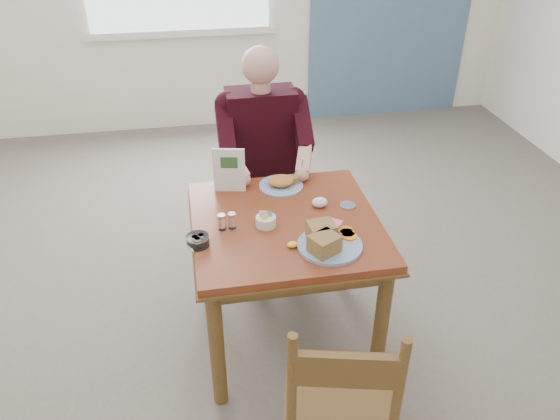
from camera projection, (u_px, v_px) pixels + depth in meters
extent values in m
plane|color=#62574F|center=(285.00, 332.00, 3.05)|extent=(6.00, 6.00, 0.00)
ellipsoid|color=yellow|center=(293.00, 245.00, 2.45)|extent=(0.05, 0.04, 0.03)
ellipsoid|color=white|center=(320.00, 202.00, 2.74)|extent=(0.08, 0.07, 0.05)
cylinder|color=silver|center=(348.00, 206.00, 2.75)|extent=(0.09, 0.09, 0.01)
cube|color=white|center=(182.00, 33.00, 4.96)|extent=(1.72, 0.04, 0.06)
cube|color=maroon|center=(286.00, 224.00, 2.66)|extent=(0.90, 0.90, 0.04)
cube|color=brown|center=(286.00, 228.00, 2.67)|extent=(0.92, 0.92, 0.01)
cylinder|color=brown|center=(217.00, 348.00, 2.47)|extent=(0.07, 0.07, 0.71)
cylinder|color=brown|center=(381.00, 326.00, 2.59)|extent=(0.07, 0.07, 0.71)
cylinder|color=brown|center=(206.00, 248.00, 3.12)|extent=(0.07, 0.07, 0.71)
cylinder|color=brown|center=(337.00, 234.00, 3.24)|extent=(0.07, 0.07, 0.71)
cube|color=brown|center=(302.00, 286.00, 2.37)|extent=(0.80, 0.03, 0.08)
cube|color=brown|center=(272.00, 196.00, 3.02)|extent=(0.80, 0.03, 0.08)
cube|color=brown|center=(206.00, 244.00, 2.64)|extent=(0.03, 0.80, 0.08)
cube|color=brown|center=(361.00, 228.00, 2.75)|extent=(0.03, 0.80, 0.08)
cylinder|color=brown|center=(239.00, 244.00, 3.37)|extent=(0.04, 0.04, 0.45)
cylinder|color=brown|center=(296.00, 238.00, 3.43)|extent=(0.04, 0.04, 0.45)
cylinder|color=brown|center=(233.00, 213.00, 3.67)|extent=(0.04, 0.04, 0.45)
cylinder|color=brown|center=(286.00, 208.00, 3.73)|extent=(0.04, 0.04, 0.45)
cube|color=brown|center=(263.00, 194.00, 3.42)|extent=(0.42, 0.42, 0.03)
cylinder|color=brown|center=(230.00, 150.00, 3.42)|extent=(0.04, 0.04, 0.50)
cylinder|color=brown|center=(286.00, 145.00, 3.47)|extent=(0.04, 0.04, 0.50)
cube|color=brown|center=(258.00, 133.00, 3.39)|extent=(0.38, 0.03, 0.14)
cylinder|color=brown|center=(293.00, 395.00, 2.41)|extent=(0.05, 0.05, 0.45)
cylinder|color=brown|center=(375.00, 398.00, 2.40)|extent=(0.05, 0.05, 0.45)
cube|color=brown|center=(339.00, 394.00, 2.12)|extent=(0.51, 0.51, 0.03)
cylinder|color=brown|center=(292.00, 388.00, 1.86)|extent=(0.04, 0.04, 0.50)
cylinder|color=brown|center=(398.00, 393.00, 1.84)|extent=(0.04, 0.04, 0.50)
cube|color=brown|center=(347.00, 371.00, 1.79)|extent=(0.38, 0.12, 0.14)
cube|color=gray|center=(249.00, 194.00, 3.27)|extent=(0.13, 0.38, 0.12)
cube|color=gray|center=(282.00, 191.00, 3.30)|extent=(0.13, 0.38, 0.12)
cube|color=gray|center=(255.00, 252.00, 3.28)|extent=(0.10, 0.10, 0.48)
cube|color=gray|center=(288.00, 249.00, 3.31)|extent=(0.10, 0.10, 0.48)
cube|color=black|center=(261.00, 137.00, 3.25)|extent=(0.40, 0.22, 0.58)
sphere|color=black|center=(228.00, 104.00, 3.10)|extent=(0.15, 0.15, 0.15)
sphere|color=black|center=(293.00, 100.00, 3.16)|extent=(0.15, 0.15, 0.15)
cylinder|color=tan|center=(261.00, 88.00, 3.07)|extent=(0.11, 0.11, 0.08)
sphere|color=tan|center=(260.00, 65.00, 3.00)|extent=(0.21, 0.21, 0.21)
cube|color=black|center=(225.00, 129.00, 3.06)|extent=(0.09, 0.29, 0.27)
cube|color=black|center=(302.00, 123.00, 3.12)|extent=(0.09, 0.29, 0.27)
sphere|color=black|center=(228.00, 154.00, 3.01)|extent=(0.09, 0.09, 0.09)
sphere|color=black|center=(306.00, 148.00, 3.08)|extent=(0.09, 0.09, 0.09)
cube|color=tan|center=(236.00, 166.00, 2.96)|extent=(0.14, 0.23, 0.14)
cube|color=tan|center=(304.00, 161.00, 3.02)|extent=(0.14, 0.23, 0.14)
sphere|color=tan|center=(243.00, 179.00, 2.91)|extent=(0.08, 0.08, 0.08)
sphere|color=tan|center=(302.00, 174.00, 2.96)|extent=(0.08, 0.08, 0.08)
cylinder|color=silver|center=(302.00, 166.00, 2.93)|extent=(0.01, 0.05, 0.12)
cylinder|color=white|center=(330.00, 245.00, 2.46)|extent=(0.38, 0.38, 0.02)
cube|color=tan|center=(324.00, 244.00, 2.38)|extent=(0.15, 0.15, 0.08)
cube|color=tan|center=(321.00, 231.00, 2.47)|extent=(0.13, 0.12, 0.08)
cylinder|color=orange|center=(349.00, 236.00, 2.50)|extent=(0.08, 0.08, 0.01)
cylinder|color=orange|center=(347.00, 233.00, 2.52)|extent=(0.09, 0.09, 0.01)
cylinder|color=orange|center=(345.00, 230.00, 2.54)|extent=(0.10, 0.10, 0.01)
cube|color=pink|center=(335.00, 225.00, 2.56)|extent=(0.08, 0.08, 0.03)
cylinder|color=white|center=(281.00, 186.00, 2.92)|extent=(0.24, 0.24, 0.01)
ellipsoid|color=orange|center=(281.00, 181.00, 2.90)|extent=(0.14, 0.12, 0.05)
cube|color=tan|center=(290.00, 180.00, 2.93)|extent=(0.09, 0.05, 0.04)
cylinder|color=white|center=(266.00, 221.00, 2.59)|extent=(0.12, 0.12, 0.05)
cube|color=pink|center=(264.00, 215.00, 2.58)|extent=(0.04, 0.01, 0.02)
cube|color=#6699D8|center=(269.00, 214.00, 2.58)|extent=(0.04, 0.03, 0.02)
cube|color=#EAD159|center=(266.00, 217.00, 2.56)|extent=(0.04, 0.02, 0.02)
cube|color=white|center=(263.00, 213.00, 2.59)|extent=(0.04, 0.02, 0.02)
cylinder|color=white|center=(222.00, 224.00, 2.56)|extent=(0.04, 0.04, 0.07)
cylinder|color=silver|center=(222.00, 216.00, 2.54)|extent=(0.04, 0.04, 0.01)
cylinder|color=white|center=(232.00, 222.00, 2.57)|extent=(0.04, 0.04, 0.07)
cylinder|color=silver|center=(232.00, 215.00, 2.55)|extent=(0.04, 0.04, 0.01)
cylinder|color=white|center=(198.00, 241.00, 2.46)|extent=(0.11, 0.11, 0.05)
cylinder|color=white|center=(195.00, 238.00, 2.45)|extent=(0.03, 0.03, 0.02)
cylinder|color=white|center=(201.00, 236.00, 2.46)|extent=(0.03, 0.03, 0.02)
cylinder|color=white|center=(197.00, 240.00, 2.44)|extent=(0.03, 0.03, 0.02)
cube|color=white|center=(229.00, 170.00, 2.82)|extent=(0.17, 0.05, 0.24)
cube|color=#2D5926|center=(229.00, 163.00, 2.79)|extent=(0.09, 0.02, 0.06)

